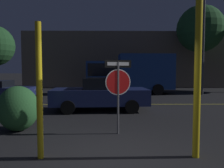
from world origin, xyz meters
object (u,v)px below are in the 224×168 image
yellow_pole_right (198,73)px  passing_car_2 (100,94)px  hedge_bush_1 (18,108)px  street_lamp (204,32)px  delivery_truck (129,73)px  yellow_pole_left (39,91)px  tree_2 (200,29)px  stop_sign (118,82)px

yellow_pole_right → passing_car_2: bearing=112.2°
hedge_bush_1 → street_lamp: (9.90, 9.88, 4.05)m
passing_car_2 → delivery_truck: (1.96, 6.99, 0.91)m
delivery_truck → yellow_pole_left: bearing=164.2°
yellow_pole_left → delivery_truck: size_ratio=0.42×
tree_2 → stop_sign: bearing=-120.3°
yellow_pole_left → street_lamp: (8.57, 11.99, 3.31)m
yellow_pole_left → passing_car_2: bearing=79.2°
stop_sign → hedge_bush_1: bearing=160.1°
stop_sign → street_lamp: bearing=43.1°
stop_sign → yellow_pole_right: yellow_pole_right is taller
yellow_pole_right → street_lamp: size_ratio=0.45×
yellow_pole_right → delivery_truck: size_ratio=0.53×
tree_2 → street_lamp: bearing=-109.1°
passing_car_2 → street_lamp: (7.52, 6.48, 3.98)m
passing_car_2 → tree_2: (8.79, 10.16, 4.89)m
yellow_pole_right → tree_2: tree_2 is taller
passing_car_2 → tree_2: bearing=-44.0°
hedge_bush_1 → delivery_truck: delivery_truck is taller
yellow_pole_right → street_lamp: bearing=66.2°
yellow_pole_left → delivery_truck: 12.87m
yellow_pole_right → hedge_bush_1: yellow_pole_right is taller
delivery_truck → yellow_pole_right: bearing=179.0°
stop_sign → yellow_pole_left: size_ratio=0.76×
delivery_truck → street_lamp: size_ratio=0.84×
tree_2 → hedge_bush_1: bearing=-129.5°
yellow_pole_right → hedge_bush_1: (-4.63, 2.10, -1.10)m
delivery_truck → tree_2: bearing=-67.4°
yellow_pole_left → tree_2: size_ratio=0.36×
hedge_bush_1 → delivery_truck: bearing=67.3°
passing_car_2 → yellow_pole_left: bearing=166.1°
stop_sign → delivery_truck: delivery_truck is taller
yellow_pole_right → delivery_truck: yellow_pole_right is taller
yellow_pole_left → street_lamp: 15.11m
street_lamp → tree_2: size_ratio=1.03×
stop_sign → street_lamp: size_ratio=0.27×
yellow_pole_left → tree_2: bearing=57.9°
yellow_pole_left → passing_car_2: 5.65m
yellow_pole_right → hedge_bush_1: bearing=155.6°
yellow_pole_left → yellow_pole_right: 3.32m
stop_sign → street_lamp: (6.86, 10.24, 3.23)m
tree_2 → passing_car_2: bearing=-130.9°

